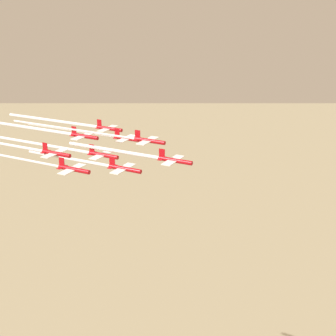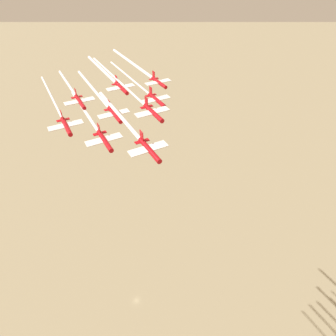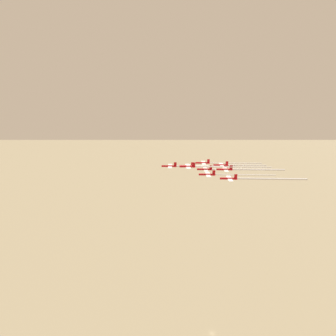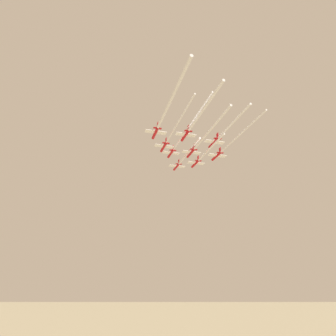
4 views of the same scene
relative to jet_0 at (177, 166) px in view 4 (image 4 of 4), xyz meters
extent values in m
cylinder|color=#B20C14|center=(0.30, -0.32, -0.05)|extent=(8.43, 8.96, 1.34)
cube|color=white|center=(-0.20, 0.21, -0.05)|extent=(9.50, 9.10, 0.22)
cube|color=#B20C14|center=(-2.76, 2.99, 1.62)|extent=(1.45, 1.55, 2.68)
cube|color=#B20C14|center=(-2.76, 2.99, -0.05)|extent=(3.77, 3.63, 0.15)
cylinder|color=#B20C14|center=(-2.90, 14.36, 2.33)|extent=(8.43, 8.96, 1.34)
cube|color=white|center=(-3.40, 14.89, 2.33)|extent=(9.50, 9.10, 0.22)
cube|color=#B20C14|center=(-5.96, 17.67, 4.01)|extent=(1.45, 1.55, 2.68)
cube|color=#B20C14|center=(-5.96, 17.67, 2.33)|extent=(3.77, 3.63, 0.15)
cylinder|color=#B20C14|center=(-14.09, 4.01, -2.36)|extent=(8.43, 8.96, 1.34)
cube|color=white|center=(-14.58, 4.55, -2.36)|extent=(9.50, 9.10, 0.22)
cube|color=#B20C14|center=(-17.15, 7.32, -0.69)|extent=(1.45, 1.55, 2.68)
cube|color=#B20C14|center=(-17.15, 7.32, -2.36)|extent=(3.77, 3.63, 0.15)
cylinder|color=#B20C14|center=(-6.11, 29.04, -0.62)|extent=(8.43, 8.96, 1.34)
cube|color=white|center=(-6.60, 29.57, -0.62)|extent=(9.50, 9.10, 0.22)
cube|color=#B20C14|center=(-9.17, 32.35, 1.05)|extent=(1.45, 1.55, 2.68)
cube|color=#B20C14|center=(-9.17, 32.35, -0.62)|extent=(3.77, 3.63, 0.15)
cylinder|color=#B20C14|center=(-17.29, 18.69, -2.24)|extent=(8.43, 8.96, 1.34)
cube|color=white|center=(-17.79, 19.23, -2.24)|extent=(9.50, 9.10, 0.22)
cube|color=#B20C14|center=(-20.35, 22.00, -0.56)|extent=(1.45, 1.55, 2.68)
cube|color=#B20C14|center=(-20.35, 22.00, -2.24)|extent=(3.77, 3.63, 0.15)
cylinder|color=#B20C14|center=(-28.47, 8.35, -2.21)|extent=(8.43, 8.96, 1.34)
cube|color=white|center=(-28.97, 8.88, -2.21)|extent=(9.50, 9.10, 0.22)
cube|color=#B20C14|center=(-31.54, 11.65, -0.53)|extent=(1.45, 1.55, 2.68)
cube|color=#B20C14|center=(-31.54, 11.65, -2.21)|extent=(3.77, 3.63, 0.15)
cylinder|color=#B20C14|center=(-9.31, 43.72, -0.40)|extent=(8.43, 8.96, 1.34)
cube|color=white|center=(-9.80, 44.25, -0.40)|extent=(9.50, 9.10, 0.22)
cube|color=#B20C14|center=(-12.37, 47.03, 1.27)|extent=(1.45, 1.55, 2.68)
cube|color=#B20C14|center=(-12.37, 47.03, -0.40)|extent=(3.77, 3.63, 0.15)
cylinder|color=#B20C14|center=(-20.49, 33.37, 0.50)|extent=(8.43, 8.96, 1.34)
cube|color=white|center=(-20.99, 33.91, 0.50)|extent=(9.50, 9.10, 0.22)
cube|color=#B20C14|center=(-23.55, 36.68, 2.17)|extent=(1.45, 1.55, 2.68)
cube|color=#B20C14|center=(-23.55, 36.68, 0.50)|extent=(3.77, 3.63, 0.15)
cylinder|color=#B20C14|center=(-31.68, 23.03, -1.40)|extent=(8.43, 8.96, 1.34)
cube|color=white|center=(-32.17, 23.56, -1.40)|extent=(9.50, 9.10, 0.22)
cube|color=#B20C14|center=(-34.74, 26.33, 0.28)|extent=(1.45, 1.55, 2.68)
cube|color=#B20C14|center=(-34.74, 26.33, -1.40)|extent=(3.77, 3.63, 0.15)
cylinder|color=white|center=(-14.88, 16.08, -0.05)|extent=(23.74, 25.53, 1.14)
cylinder|color=white|center=(-24.55, 37.76, 2.33)|extent=(36.36, 39.23, 0.71)
cylinder|color=white|center=(-28.57, 19.67, -2.36)|extent=(22.25, 23.94, 1.00)
cylinder|color=white|center=(-23.56, 47.91, -0.62)|extent=(27.99, 30.18, 0.72)
cylinder|color=white|center=(-34.48, 37.27, -2.24)|extent=(27.70, 29.83, 1.05)
cylinder|color=white|center=(-45.97, 27.26, -2.21)|extent=(28.10, 30.29, 0.76)
cylinder|color=white|center=(-28.09, 64.03, -0.40)|extent=(31.03, 33.41, 1.24)
cylinder|color=white|center=(-36.44, 50.61, 0.50)|extent=(25.32, 27.23, 1.19)
cylinder|color=white|center=(-45.09, 37.53, -1.40)|extent=(20.09, 21.61, 0.97)
camera|label=1|loc=(-47.12, -123.33, 45.04)|focal=50.00mm
camera|label=2|loc=(17.46, -50.94, 37.71)|focal=28.00mm
camera|label=3|loc=(129.78, 125.83, 60.71)|focal=28.00mm
camera|label=4|loc=(-64.91, 138.84, -63.18)|focal=28.00mm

